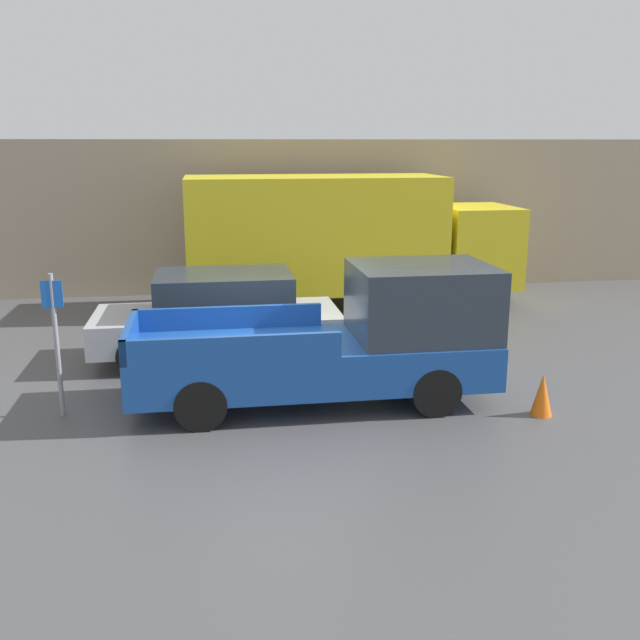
{
  "coord_description": "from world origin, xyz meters",
  "views": [
    {
      "loc": [
        -1.07,
        -11.02,
        4.0
      ],
      "look_at": [
        0.75,
        0.5,
        1.07
      ],
      "focal_mm": 40.0,
      "sensor_mm": 36.0,
      "label": 1
    }
  ],
  "objects_px": {
    "pickup_truck": "(348,340)",
    "traffic_cone": "(542,394)",
    "parking_sign": "(56,337)",
    "delivery_truck": "(342,237)",
    "car": "(220,315)"
  },
  "relations": [
    {
      "from": "delivery_truck",
      "to": "parking_sign",
      "type": "relative_size",
      "value": 3.72
    },
    {
      "from": "delivery_truck",
      "to": "car",
      "type": "bearing_deg",
      "value": -128.05
    },
    {
      "from": "car",
      "to": "traffic_cone",
      "type": "distance_m",
      "value": 6.0
    },
    {
      "from": "pickup_truck",
      "to": "delivery_truck",
      "type": "xyz_separation_m",
      "value": [
        1.14,
        6.55,
        0.76
      ]
    },
    {
      "from": "pickup_truck",
      "to": "delivery_truck",
      "type": "bearing_deg",
      "value": 80.14
    },
    {
      "from": "pickup_truck",
      "to": "traffic_cone",
      "type": "height_order",
      "value": "pickup_truck"
    },
    {
      "from": "parking_sign",
      "to": "delivery_truck",
      "type": "bearing_deg",
      "value": 49.94
    },
    {
      "from": "parking_sign",
      "to": "car",
      "type": "bearing_deg",
      "value": 47.11
    },
    {
      "from": "delivery_truck",
      "to": "parking_sign",
      "type": "height_order",
      "value": "delivery_truck"
    },
    {
      "from": "pickup_truck",
      "to": "car",
      "type": "distance_m",
      "value": 3.26
    },
    {
      "from": "car",
      "to": "traffic_cone",
      "type": "xyz_separation_m",
      "value": [
        4.69,
        -3.71,
        -0.5
      ]
    },
    {
      "from": "car",
      "to": "parking_sign",
      "type": "xyz_separation_m",
      "value": [
        -2.42,
        -2.61,
        0.4
      ]
    },
    {
      "from": "pickup_truck",
      "to": "car",
      "type": "xyz_separation_m",
      "value": [
        -1.94,
        2.61,
        -0.16
      ]
    },
    {
      "from": "pickup_truck",
      "to": "traffic_cone",
      "type": "xyz_separation_m",
      "value": [
        2.75,
        -1.1,
        -0.66
      ]
    },
    {
      "from": "car",
      "to": "delivery_truck",
      "type": "bearing_deg",
      "value": 51.95
    }
  ]
}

